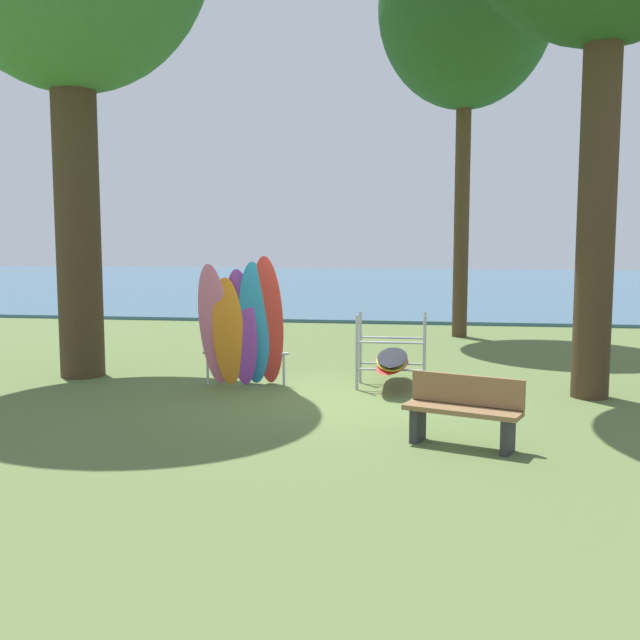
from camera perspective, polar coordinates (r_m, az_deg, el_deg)
ground_plane at (r=11.64m, az=0.90°, el=-6.10°), size 80.00×80.00×0.00m
lake_water at (r=39.56m, az=6.19°, el=2.77°), size 80.00×36.00×0.10m
tree_mid_behind at (r=19.83m, az=11.12°, el=22.41°), size 4.26×4.26×10.53m
leaning_board_pile at (r=12.40m, az=-5.99°, el=-0.54°), size 1.48×0.99×2.23m
board_storage_rack at (r=12.55m, az=5.54°, el=-3.03°), size 1.15×2.12×1.25m
park_bench at (r=9.19m, az=10.93°, el=-6.72°), size 1.45×0.88×0.85m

